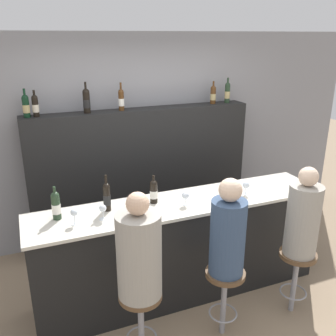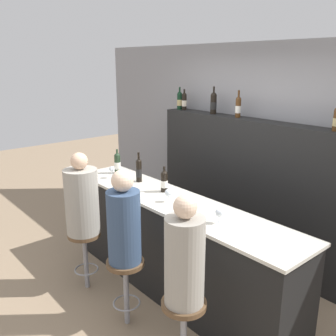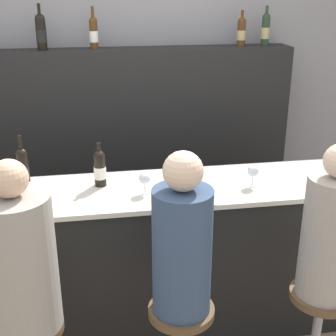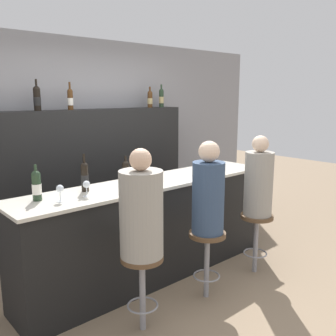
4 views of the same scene
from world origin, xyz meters
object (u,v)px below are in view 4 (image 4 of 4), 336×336
object	(u,v)px
wine_bottle_backbar_2	(37,98)
wine_glass_1	(86,185)
wine_bottle_backbar_4	(150,99)
guest_seated_left	(141,211)
wine_bottle_backbar_3	(70,99)
guest_seated_right	(259,181)
wine_glass_0	(60,190)
wine_glass_2	(156,173)
wine_glass_3	(203,165)
bar_stool_right	(256,228)
wine_bottle_backbar_5	(161,98)
bar_stool_middle	(207,247)
wine_bottle_counter_2	(126,172)
guest_seated_middle	(208,193)
wine_bottle_counter_0	(37,185)
wine_bottle_counter_1	(85,176)
bar_stool_left	(142,273)

from	to	relation	value
wine_bottle_backbar_2	wine_glass_1	distance (m)	1.50
wine_bottle_backbar_4	guest_seated_left	world-z (taller)	wine_bottle_backbar_4
wine_bottle_backbar_3	guest_seated_right	distance (m)	2.36
wine_glass_0	wine_glass_2	size ratio (longest dim) A/B	1.08
wine_bottle_backbar_4	wine_glass_3	world-z (taller)	wine_bottle_backbar_4
wine_bottle_backbar_3	guest_seated_right	bearing A→B (deg)	-59.47
bar_stool_right	guest_seated_right	world-z (taller)	guest_seated_right
wine_glass_1	guest_seated_right	world-z (taller)	guest_seated_right
wine_glass_2	bar_stool_right	bearing A→B (deg)	-34.17
wine_bottle_backbar_5	bar_stool_middle	distance (m)	2.57
wine_bottle_counter_2	bar_stool_right	size ratio (longest dim) A/B	0.43
wine_glass_2	wine_bottle_backbar_3	bearing A→B (deg)	100.24
wine_bottle_backbar_2	guest_seated_middle	distance (m)	2.21
wine_bottle_counter_0	guest_seated_left	distance (m)	0.93
wine_bottle_backbar_4	wine_bottle_backbar_5	distance (m)	0.21
wine_bottle_backbar_5	guest_seated_right	bearing A→B (deg)	-98.74
wine_bottle_backbar_4	bar_stool_middle	world-z (taller)	wine_bottle_backbar_4
bar_stool_middle	guest_seated_middle	distance (m)	0.52
guest_seated_middle	guest_seated_right	world-z (taller)	guest_seated_middle
wine_bottle_backbar_3	wine_glass_3	world-z (taller)	wine_bottle_backbar_3
wine_bottle_counter_2	guest_seated_right	world-z (taller)	guest_seated_right
wine_bottle_backbar_5	wine_glass_0	world-z (taller)	wine_bottle_backbar_5
bar_stool_middle	bar_stool_right	distance (m)	0.78
wine_glass_2	guest_seated_middle	world-z (taller)	guest_seated_middle
wine_bottle_counter_2	wine_bottle_backbar_5	world-z (taller)	wine_bottle_backbar_5
guest_seated_left	wine_glass_3	bearing A→B (deg)	24.41
wine_bottle_counter_1	wine_glass_1	world-z (taller)	wine_bottle_counter_1
wine_bottle_backbar_3	wine_bottle_counter_2	bearing A→B (deg)	-91.12
wine_bottle_backbar_5	bar_stool_right	world-z (taller)	wine_bottle_backbar_5
wine_bottle_backbar_4	bar_stool_left	size ratio (longest dim) A/B	0.44
bar_stool_right	guest_seated_right	xyz separation A→B (m)	(-0.00, 0.00, 0.52)
wine_bottle_backbar_2	bar_stool_right	size ratio (longest dim) A/B	0.53
bar_stool_left	guest_seated_left	world-z (taller)	guest_seated_left
guest_seated_left	wine_bottle_backbar_3	bearing A→B (deg)	77.55
wine_bottle_counter_1	guest_seated_left	distance (m)	0.78
wine_bottle_counter_0	wine_bottle_counter_1	world-z (taller)	wine_bottle_counter_1
wine_bottle_backbar_5	wine_glass_2	bearing A→B (deg)	-132.22
wine_bottle_backbar_3	wine_glass_2	world-z (taller)	wine_bottle_backbar_3
wine_bottle_counter_1	wine_glass_0	bearing A→B (deg)	-153.11
wine_bottle_counter_1	wine_bottle_backbar_3	size ratio (longest dim) A/B	1.08
guest_seated_right	bar_stool_middle	bearing A→B (deg)	-180.00
bar_stool_right	wine_glass_2	bearing A→B (deg)	145.83
guest_seated_left	guest_seated_middle	distance (m)	0.77
wine_bottle_counter_0	bar_stool_left	world-z (taller)	wine_bottle_counter_0
wine_bottle_backbar_4	wine_glass_2	xyz separation A→B (m)	(-0.97, -1.30, -0.72)
wine_bottle_backbar_3	bar_stool_left	distance (m)	2.37
wine_bottle_counter_2	wine_bottle_backbar_4	bearing A→B (deg)	42.78
bar_stool_left	guest_seated_right	bearing A→B (deg)	0.00
bar_stool_left	wine_glass_0	bearing A→B (deg)	122.07
wine_bottle_backbar_3	wine_glass_3	distance (m)	1.74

